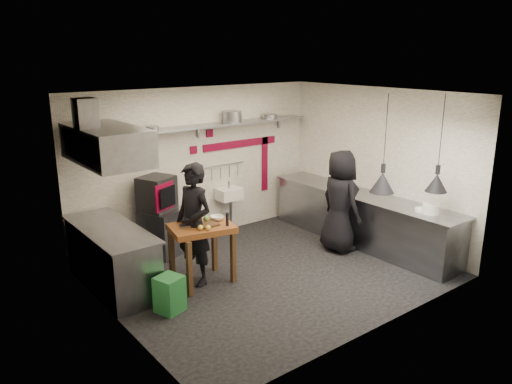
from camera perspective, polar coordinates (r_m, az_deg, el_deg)
floor at (r=8.04m, az=1.62°, el=-9.21°), size 5.00×5.00×0.00m
ceiling at (r=7.31m, az=1.79°, el=11.10°), size 5.00×5.00×0.00m
wall_back at (r=9.23m, az=-6.61°, el=3.17°), size 5.00×0.04×2.80m
wall_front at (r=6.15m, az=14.24°, el=-3.62°), size 5.00×0.04×2.80m
wall_left at (r=6.34m, az=-16.08°, el=-3.20°), size 0.04×4.20×2.80m
wall_right at (r=9.30m, az=13.71°, el=2.93°), size 0.04×4.20×2.80m
red_band_horiz at (r=9.67m, az=-1.77°, el=5.54°), size 1.70×0.02×0.14m
red_band_vert at (r=10.12m, az=1.00°, el=3.24°), size 0.14×0.02×1.10m
red_tile_a at (r=9.24m, az=-5.32°, el=6.70°), size 0.14×0.02×0.14m
red_tile_b at (r=9.10m, az=-7.14°, el=4.79°), size 0.14×0.02×0.14m
back_shelf at (r=8.95m, az=-6.15°, el=7.48°), size 4.60×0.34×0.04m
shelf_bracket_left at (r=8.28m, az=-17.98°, el=5.45°), size 0.04×0.06×0.24m
shelf_bracket_mid at (r=9.09m, az=-6.64°, el=6.96°), size 0.04×0.06×0.24m
shelf_bracket_right at (r=10.19m, az=2.61°, el=7.99°), size 0.04×0.06×0.24m
pan_far_left at (r=8.31m, az=-14.25°, el=6.92°), size 0.33×0.33×0.09m
pan_mid_left at (r=8.48m, az=-11.75°, el=7.17°), size 0.21×0.21×0.07m
stock_pot at (r=9.28m, az=-2.72°, el=8.60°), size 0.41×0.41×0.20m
pan_right at (r=9.82m, az=1.56°, el=8.65°), size 0.33×0.33×0.08m
oven_stand at (r=8.77m, az=-10.54°, el=-4.48°), size 0.86×0.83×0.80m
combi_oven at (r=8.57m, az=-11.28°, el=-0.15°), size 0.68×0.66×0.58m
oven_door at (r=8.34m, az=-10.42°, el=-0.54°), size 0.42×0.21×0.46m
oven_glass at (r=8.32m, az=-10.05°, el=-0.56°), size 0.35×0.17×0.34m
hand_sink at (r=9.52m, az=-3.11°, el=-0.20°), size 0.46×0.34×0.22m
sink_tap at (r=9.47m, az=-3.12°, el=0.85°), size 0.03×0.03×0.14m
sink_drain at (r=9.62m, az=-2.93°, el=-2.77°), size 0.06×0.06×0.66m
utensil_rail at (r=9.50m, az=-3.64°, el=3.12°), size 0.90×0.02×0.02m
counter_right at (r=9.29m, az=11.97°, el=-3.07°), size 0.70×3.80×0.90m
counter_right_top at (r=9.16m, az=12.14°, el=-0.31°), size 0.76×3.90×0.03m
plate_stack at (r=8.32m, az=19.35°, el=-1.82°), size 0.29×0.29×0.15m
small_bowl_right at (r=8.40m, az=18.32°, el=-1.93°), size 0.24×0.24×0.05m
counter_left at (r=7.70m, az=-16.09°, el=-7.35°), size 0.70×1.90×0.90m
counter_left_top at (r=7.54m, az=-16.36°, el=-4.09°), size 0.76×2.00×0.03m
extractor_hood at (r=7.25m, az=-16.74°, el=5.22°), size 0.78×1.60×0.50m
hood_duct at (r=7.10m, az=-18.88°, el=8.12°), size 0.28×0.28×0.50m
green_bin at (r=6.94m, az=-9.85°, el=-11.42°), size 0.41×0.41×0.50m
prep_table at (r=7.58m, az=-6.13°, el=-7.09°), size 1.04×0.82×0.92m
cutting_board at (r=7.39m, az=-5.60°, el=-3.77°), size 0.32×0.23×0.02m
pepper_mill at (r=7.34m, az=-3.31°, el=-3.13°), size 0.05×0.05×0.20m
lemon_a at (r=7.21m, az=-6.38°, el=-4.06°), size 0.10×0.10×0.08m
lemon_b at (r=7.20m, az=-5.49°, el=-4.07°), size 0.08×0.08×0.08m
veg_ball at (r=7.54m, az=-5.72°, el=-3.07°), size 0.12×0.12×0.09m
steel_tray at (r=7.39m, az=-7.98°, el=-3.82°), size 0.23×0.18×0.03m
bowl at (r=7.62m, az=-4.48°, el=-2.98°), size 0.22×0.22×0.07m
heat_lamp_near at (r=7.82m, az=14.53°, el=5.31°), size 0.49×0.49×1.52m
heat_lamp_far at (r=8.02m, az=20.34°, el=5.18°), size 0.37×0.37×1.49m
chef_left at (r=7.45m, az=-7.13°, el=-3.71°), size 0.57×0.75×1.85m
chef_right at (r=8.75m, az=9.59°, el=-1.05°), size 0.67×0.94×1.79m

